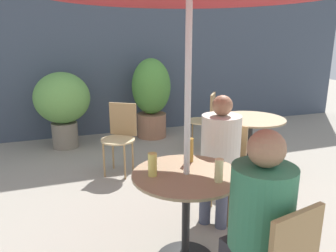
{
  "coord_description": "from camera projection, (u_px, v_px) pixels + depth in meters",
  "views": [
    {
      "loc": [
        -0.85,
        -2.0,
        1.66
      ],
      "look_at": [
        0.0,
        0.4,
        0.97
      ],
      "focal_mm": 35.0,
      "sensor_mm": 36.0,
      "label": 1
    }
  ],
  "objects": [
    {
      "name": "beer_glass_1",
      "position": [
        190.0,
        150.0,
        2.54
      ],
      "size": [
        0.06,
        0.06,
        0.19
      ],
      "color": "#B28433",
      "rests_on": "cafe_table_near"
    },
    {
      "name": "potted_plant_1",
      "position": [
        151.0,
        95.0,
        5.5
      ],
      "size": [
        0.65,
        0.65,
        1.34
      ],
      "color": "#93664C",
      "rests_on": "ground_plane"
    },
    {
      "name": "bistro_chair_2",
      "position": [
        121.0,
        131.0,
        4.08
      ],
      "size": [
        0.47,
        0.47,
        0.87
      ],
      "rotation": [
        0.0,
        0.0,
        5.69
      ],
      "color": "tan",
      "rests_on": "ground_plane"
    },
    {
      "name": "beer_glass_0",
      "position": [
        219.0,
        170.0,
        2.19
      ],
      "size": [
        0.06,
        0.06,
        0.16
      ],
      "color": "beige",
      "rests_on": "cafe_table_near"
    },
    {
      "name": "beer_glass_2",
      "position": [
        153.0,
        164.0,
        2.28
      ],
      "size": [
        0.06,
        0.06,
        0.17
      ],
      "color": "#DBC65B",
      "rests_on": "cafe_table_near"
    },
    {
      "name": "storefront_wall",
      "position": [
        102.0,
        47.0,
        5.51
      ],
      "size": [
        10.0,
        0.06,
        3.0
      ],
      "color": "#3D4756",
      "rests_on": "ground_plane"
    },
    {
      "name": "seated_person_1",
      "position": [
        220.0,
        149.0,
        2.92
      ],
      "size": [
        0.45,
        0.45,
        1.18
      ],
      "rotation": [
        0.0,
        0.0,
        -0.84
      ],
      "color": "#42475B",
      "rests_on": "ground_plane"
    },
    {
      "name": "bistro_chair_3",
      "position": [
        206.0,
        116.0,
        4.88
      ],
      "size": [
        0.47,
        0.47,
        0.87
      ],
      "rotation": [
        0.0,
        0.0,
        4.1
      ],
      "color": "tan",
      "rests_on": "ground_plane"
    },
    {
      "name": "cafe_table_far",
      "position": [
        250.0,
        132.0,
        3.99
      ],
      "size": [
        0.82,
        0.82,
        0.72
      ],
      "color": "black",
      "rests_on": "ground_plane"
    },
    {
      "name": "cafe_table_near",
      "position": [
        186.0,
        196.0,
        2.38
      ],
      "size": [
        0.79,
        0.79,
        0.72
      ],
      "color": "black",
      "rests_on": "ground_plane"
    },
    {
      "name": "seated_person_0",
      "position": [
        259.0,
        217.0,
        1.77
      ],
      "size": [
        0.35,
        0.38,
        1.22
      ],
      "rotation": [
        0.0,
        0.0,
        3.34
      ],
      "color": "#2D2D33",
      "rests_on": "ground_plane"
    },
    {
      "name": "bistro_chair_1",
      "position": [
        225.0,
        161.0,
        3.09
      ],
      "size": [
        0.48,
        0.47,
        0.87
      ],
      "rotation": [
        0.0,
        0.0,
        -0.84
      ],
      "color": "tan",
      "rests_on": "ground_plane"
    },
    {
      "name": "potted_plant_0",
      "position": [
        62.0,
        102.0,
        4.95
      ],
      "size": [
        0.83,
        0.83,
        1.17
      ],
      "color": "slate",
      "rests_on": "ground_plane"
    }
  ]
}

